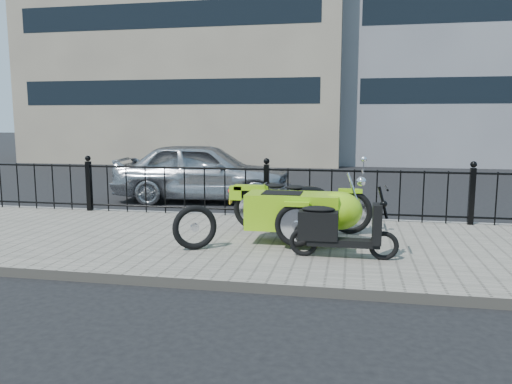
% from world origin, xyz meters
% --- Properties ---
extents(ground, '(120.00, 120.00, 0.00)m').
position_xyz_m(ground, '(0.00, 0.00, 0.00)').
color(ground, black).
rests_on(ground, ground).
extents(sidewalk, '(30.00, 3.80, 0.12)m').
position_xyz_m(sidewalk, '(0.00, -0.50, 0.06)').
color(sidewalk, slate).
rests_on(sidewalk, ground).
extents(curb, '(30.00, 0.10, 0.12)m').
position_xyz_m(curb, '(0.00, 1.44, 0.06)').
color(curb, gray).
rests_on(curb, ground).
extents(iron_fence, '(14.11, 0.11, 1.08)m').
position_xyz_m(iron_fence, '(0.00, 1.30, 0.59)').
color(iron_fence, black).
rests_on(iron_fence, sidewalk).
extents(building_tan, '(14.00, 8.01, 12.00)m').
position_xyz_m(building_tan, '(-6.00, 15.99, 6.00)').
color(building_tan, gray).
rests_on(building_tan, ground).
extents(motorcycle_sidecar, '(2.28, 1.48, 0.98)m').
position_xyz_m(motorcycle_sidecar, '(0.87, -0.41, 0.59)').
color(motorcycle_sidecar, black).
rests_on(motorcycle_sidecar, sidewalk).
extents(scooter, '(1.39, 0.40, 0.94)m').
position_xyz_m(scooter, '(1.33, -1.21, 0.48)').
color(scooter, black).
rests_on(scooter, sidewalk).
extents(spare_tire, '(0.58, 0.39, 0.62)m').
position_xyz_m(spare_tire, '(-0.57, -1.17, 0.43)').
color(spare_tire, black).
rests_on(spare_tire, sidewalk).
extents(sedan_car, '(4.18, 1.97, 1.38)m').
position_xyz_m(sedan_car, '(-1.87, 3.53, 0.69)').
color(sedan_car, '#A5A7AC').
rests_on(sedan_car, ground).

